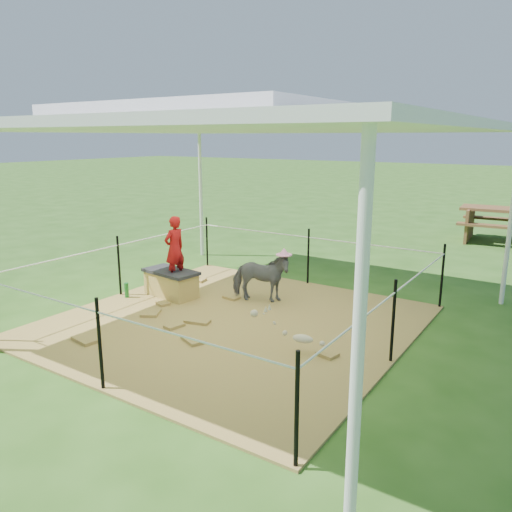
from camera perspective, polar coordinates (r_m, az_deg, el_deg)
The scene contains 12 objects.
ground at distance 7.02m, azimuth -2.72°, elevation -7.73°, with size 90.00×90.00×0.00m, color #2D5919.
hay_patch at distance 7.01m, azimuth -2.72°, elevation -7.61°, with size 4.60×4.60×0.03m, color brown.
canopy_tent at distance 6.54m, azimuth -2.99°, elevation 14.82°, with size 6.30×6.30×2.90m.
rope_fence at distance 6.81m, azimuth -2.78°, elevation -2.67°, with size 4.54×4.54×1.00m.
straw_bale at distance 8.15m, azimuth -9.65°, elevation -3.23°, with size 0.86×0.43×0.38m, color #AE863F.
dark_cloth at distance 8.09m, azimuth -9.71°, elevation -1.77°, with size 0.91×0.48×0.05m, color black.
woman at distance 7.91m, azimuth -9.32°, elevation 1.55°, with size 0.38×0.25×1.03m, color #A81012.
green_bottle at distance 8.25m, azimuth -14.57°, elevation -3.79°, with size 0.07×0.07×0.24m, color #176722.
pony at distance 7.70m, azimuth 0.50°, elevation -2.48°, with size 0.42×0.92×0.78m, color #525258.
pink_hat at distance 7.59m, azimuth 0.50°, elevation 0.75°, with size 0.24×0.24×0.11m, color #FD92CD.
foal at distance 5.96m, azimuth 5.38°, elevation -9.17°, with size 0.78×0.44×0.44m, color #C7B191, non-canonical shape.
picnic_table_near at distance 13.61m, azimuth 26.56°, elevation 3.13°, with size 2.04×1.48×0.85m, color brown.
Camera 1 is at (3.87, -5.27, 2.54)m, focal length 35.00 mm.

